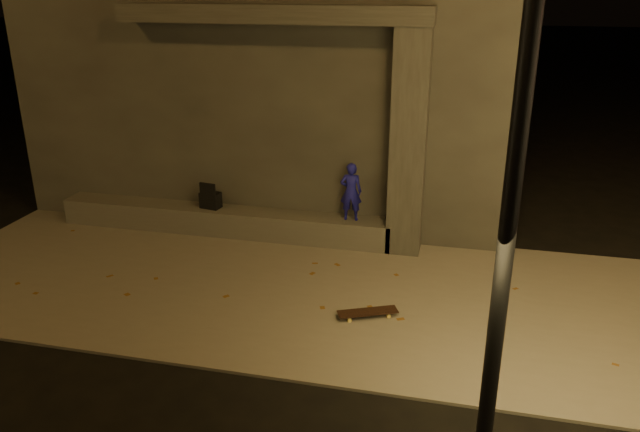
% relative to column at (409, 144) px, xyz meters
% --- Properties ---
extents(ground, '(120.00, 120.00, 0.00)m').
position_rel_column_xyz_m(ground, '(-1.70, -3.75, -1.84)').
color(ground, black).
rests_on(ground, ground).
extents(sidewalk, '(11.00, 4.40, 0.04)m').
position_rel_column_xyz_m(sidewalk, '(-1.70, -1.75, -1.82)').
color(sidewalk, slate).
rests_on(sidewalk, ground).
extents(building, '(9.00, 5.10, 5.22)m').
position_rel_column_xyz_m(building, '(-2.70, 2.74, 0.77)').
color(building, '#373432').
rests_on(building, ground).
extents(ledge, '(6.00, 0.55, 0.45)m').
position_rel_column_xyz_m(ledge, '(-3.20, 0.00, -1.58)').
color(ledge, '#55524D').
rests_on(ledge, sidewalk).
extents(column, '(0.55, 0.55, 3.60)m').
position_rel_column_xyz_m(column, '(0.00, 0.00, 0.00)').
color(column, '#373432').
rests_on(column, sidewalk).
extents(canopy, '(5.00, 0.70, 0.28)m').
position_rel_column_xyz_m(canopy, '(-2.20, 0.05, 1.94)').
color(canopy, '#373432').
rests_on(canopy, column).
extents(skateboarder, '(0.38, 0.27, 0.99)m').
position_rel_column_xyz_m(skateboarder, '(-0.91, 0.00, -0.86)').
color(skateboarder, '#181798').
rests_on(skateboarder, ledge).
extents(backpack, '(0.38, 0.28, 0.48)m').
position_rel_column_xyz_m(backpack, '(-3.42, 0.00, -1.18)').
color(backpack, black).
rests_on(backpack, ledge).
extents(skateboard, '(0.82, 0.52, 0.09)m').
position_rel_column_xyz_m(skateboard, '(-0.22, -2.37, -1.73)').
color(skateboard, black).
rests_on(skateboard, sidewalk).
extents(street_lamp_0, '(0.36, 0.36, 7.24)m').
position_rel_column_xyz_m(street_lamp_0, '(1.22, -5.02, 2.26)').
color(street_lamp_0, black).
rests_on(street_lamp_0, ground).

